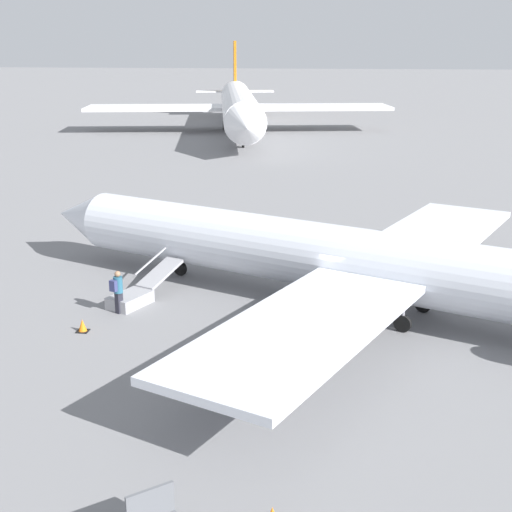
# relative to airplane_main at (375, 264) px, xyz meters

# --- Properties ---
(ground_plane) EXTENTS (600.00, 600.00, 0.00)m
(ground_plane) POSITION_rel_airplane_main_xyz_m (0.90, -0.38, -2.07)
(ground_plane) COLOR slate
(airplane_main) EXTENTS (30.93, 24.31, 6.94)m
(airplane_main) POSITION_rel_airplane_main_xyz_m (0.00, 0.00, 0.00)
(airplane_main) COLOR silver
(airplane_main) RESTS_ON ground
(airplane_far_right) EXTENTS (37.45, 48.72, 10.75)m
(airplane_far_right) POSITION_rel_airplane_main_xyz_m (15.23, -59.58, 1.13)
(airplane_far_right) COLOR white
(airplane_far_right) RESTS_ON ground
(boarding_stairs) EXTENTS (2.49, 4.09, 1.72)m
(boarding_stairs) POSITION_rel_airplane_main_xyz_m (9.64, 0.11, -1.69)
(boarding_stairs) COLOR #99999E
(boarding_stairs) RESTS_ON ground
(passenger) EXTENTS (0.45, 0.57, 1.74)m
(passenger) POSITION_rel_airplane_main_xyz_m (9.98, 1.35, -1.07)
(passenger) COLOR #23232D
(passenger) RESTS_ON ground
(traffic_cone_near_stairs) EXTENTS (0.43, 0.43, 0.48)m
(traffic_cone_near_stairs) POSITION_rel_airplane_main_xyz_m (10.70, 3.36, -1.85)
(traffic_cone_near_stairs) COLOR black
(traffic_cone_near_stairs) RESTS_ON ground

